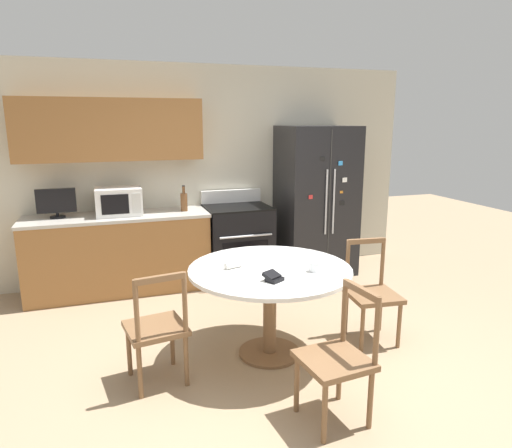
% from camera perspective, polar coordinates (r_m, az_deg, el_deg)
% --- Properties ---
extents(ground_plane, '(14.00, 14.00, 0.00)m').
position_cam_1_polar(ground_plane, '(3.79, 4.67, -18.07)').
color(ground_plane, '#9E8466').
extents(back_wall, '(5.20, 0.44, 2.60)m').
position_cam_1_polar(back_wall, '(5.68, -8.43, 7.63)').
color(back_wall, beige).
rests_on(back_wall, ground_plane).
extents(kitchen_counter, '(2.03, 0.64, 0.90)m').
position_cam_1_polar(kitchen_counter, '(5.47, -16.72, -3.52)').
color(kitchen_counter, '#936033').
rests_on(kitchen_counter, ground_plane).
extents(refrigerator, '(0.91, 0.75, 1.87)m').
position_cam_1_polar(refrigerator, '(5.88, 7.50, 2.90)').
color(refrigerator, black).
rests_on(refrigerator, ground_plane).
extents(oven_range, '(0.77, 0.68, 1.08)m').
position_cam_1_polar(oven_range, '(5.65, -2.29, -2.27)').
color(oven_range, black).
rests_on(oven_range, ground_plane).
extents(microwave, '(0.50, 0.37, 0.31)m').
position_cam_1_polar(microwave, '(5.34, -16.78, 2.72)').
color(microwave, white).
rests_on(microwave, kitchen_counter).
extents(countertop_tv, '(0.41, 0.16, 0.32)m').
position_cam_1_polar(countertop_tv, '(5.40, -23.69, 2.52)').
color(countertop_tv, black).
rests_on(countertop_tv, kitchen_counter).
extents(counter_bottle, '(0.08, 0.08, 0.30)m').
position_cam_1_polar(counter_bottle, '(5.41, -8.99, 2.82)').
color(counter_bottle, brown).
rests_on(counter_bottle, kitchen_counter).
extents(dining_table, '(1.33, 1.33, 0.77)m').
position_cam_1_polar(dining_table, '(3.78, 1.75, -7.34)').
color(dining_table, white).
rests_on(dining_table, ground_plane).
extents(dining_chair_left, '(0.48, 0.48, 0.90)m').
position_cam_1_polar(dining_chair_left, '(3.54, -12.31, -12.71)').
color(dining_chair_left, brown).
rests_on(dining_chair_left, ground_plane).
extents(dining_chair_near, '(0.46, 0.46, 0.90)m').
position_cam_1_polar(dining_chair_near, '(3.13, 10.18, -16.25)').
color(dining_chair_near, brown).
rests_on(dining_chair_near, ground_plane).
extents(dining_chair_right, '(0.46, 0.46, 0.90)m').
position_cam_1_polar(dining_chair_right, '(4.23, 14.26, -8.46)').
color(dining_chair_right, brown).
rests_on(dining_chair_right, ground_plane).
extents(candle_glass, '(0.09, 0.09, 0.08)m').
position_cam_1_polar(candle_glass, '(3.66, 7.34, -5.37)').
color(candle_glass, silver).
rests_on(candle_glass, dining_table).
extents(folded_napkin, '(0.16, 0.09, 0.05)m').
position_cam_1_polar(folded_napkin, '(3.72, -2.84, -5.13)').
color(folded_napkin, silver).
rests_on(folded_napkin, dining_table).
extents(wallet, '(0.17, 0.17, 0.07)m').
position_cam_1_polar(wallet, '(3.43, 2.16, -6.68)').
color(wallet, black).
rests_on(wallet, dining_table).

